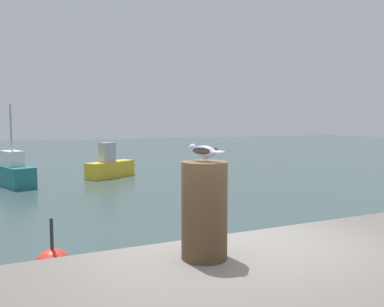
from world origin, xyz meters
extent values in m
cylinder|color=#4C3823|center=(-0.39, -0.55, 1.98)|extent=(0.39, 0.39, 0.83)
cylinder|color=tan|center=(-0.37, -0.55, 2.41)|extent=(0.01, 0.01, 0.04)
cylinder|color=tan|center=(-0.40, -0.56, 2.41)|extent=(0.01, 0.01, 0.04)
ellipsoid|color=silver|center=(-0.39, -0.55, 2.48)|extent=(0.17, 0.25, 0.10)
sphere|color=silver|center=(-0.44, -0.42, 2.51)|extent=(0.06, 0.06, 0.06)
cone|color=yellow|center=(-0.46, -0.37, 2.50)|extent=(0.04, 0.05, 0.02)
cube|color=silver|center=(-0.33, -0.68, 2.49)|extent=(0.10, 0.10, 0.01)
ellipsoid|color=#2B2B2B|center=(-0.33, -0.53, 2.49)|extent=(0.10, 0.19, 0.06)
ellipsoid|color=#2B2B2B|center=(-0.44, -0.58, 2.49)|extent=(0.10, 0.19, 0.06)
cube|color=#1E7075|center=(-1.95, 15.18, 0.43)|extent=(2.04, 3.70, 0.87)
cube|color=white|center=(-1.85, 14.87, 1.19)|extent=(1.00, 1.37, 0.64)
cylinder|color=#A5A5A8|center=(-1.85, 14.87, 2.49)|extent=(0.08, 0.08, 1.96)
cube|color=yellow|center=(2.56, 15.71, 0.39)|extent=(2.65, 1.99, 0.78)
cone|color=yellow|center=(3.85, 16.47, 0.43)|extent=(0.96, 0.96, 0.70)
cube|color=#B2B2B7|center=(2.40, 15.62, 1.25)|extent=(0.87, 0.77, 0.94)
cylinder|color=red|center=(-1.36, 2.49, 0.17)|extent=(0.44, 0.44, 0.35)
sphere|color=red|center=(-1.36, 2.49, 0.59)|extent=(0.56, 0.56, 0.56)
cylinder|color=#2D2D2D|center=(-1.36, 2.49, 1.08)|extent=(0.05, 0.05, 0.50)
camera|label=1|loc=(-1.85, -3.47, 2.73)|focal=36.67mm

